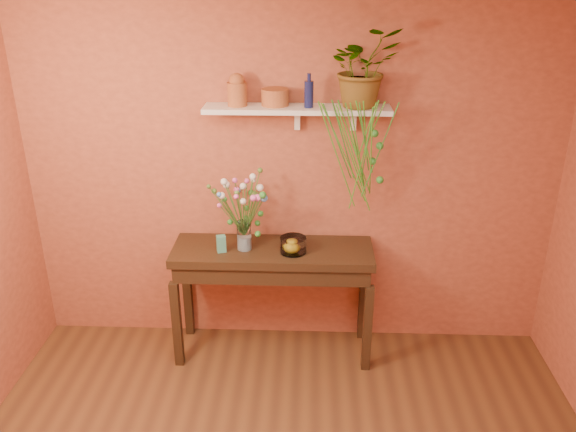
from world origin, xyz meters
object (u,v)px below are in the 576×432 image
sideboard (273,264)px  blue_bottle (309,94)px  glass_bowl (293,246)px  spider_plant (363,67)px  terracotta_jug (237,90)px  bouquet (245,198)px  glass_vase (244,238)px

sideboard → blue_bottle: bearing=23.0°
blue_bottle → sideboard: bearing=-157.0°
sideboard → blue_bottle: 1.29m
sideboard → glass_bowl: (0.15, -0.06, 0.18)m
sideboard → spider_plant: size_ratio=2.80×
blue_bottle → glass_bowl: bearing=-121.0°
sideboard → terracotta_jug: bearing=150.8°
bouquet → glass_bowl: bearing=-6.1°
blue_bottle → glass_bowl: (-0.10, -0.16, -1.07)m
glass_vase → spider_plant: bearing=11.9°
sideboard → spider_plant: bearing=14.1°
spider_plant → bouquet: (-0.81, -0.17, -0.90)m
glass_vase → glass_bowl: size_ratio=1.15×
sideboard → bouquet: size_ratio=3.01×
terracotta_jug → blue_bottle: size_ratio=0.97×
terracotta_jug → glass_vase: bearing=-77.1°
glass_bowl → spider_plant: bearing=24.6°
spider_plant → bouquet: bearing=-167.9°
bouquet → glass_bowl: size_ratio=2.58×
terracotta_jug → glass_vase: terracotta_jug is taller
terracotta_jug → spider_plant: spider_plant is taller
spider_plant → sideboard: bearing=-165.9°
sideboard → bouquet: bearing=-174.3°
blue_bottle → terracotta_jug: bearing=176.7°
blue_bottle → bouquet: 0.86m
terracotta_jug → glass_bowl: 1.17m
blue_bottle → glass_vase: size_ratio=1.05×
blue_bottle → spider_plant: bearing=7.4°
spider_plant → glass_bowl: bearing=-155.4°
blue_bottle → bouquet: size_ratio=0.47×
spider_plant → blue_bottle: bearing=-172.6°
sideboard → terracotta_jug: (-0.24, 0.14, 1.27)m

